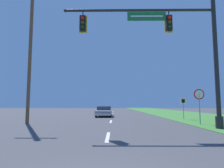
# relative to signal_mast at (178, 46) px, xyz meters

# --- Properties ---
(grass_verge_right) EXTENTS (10.00, 110.00, 0.04)m
(grass_verge_right) POSITION_rel_signal_mast_xyz_m (6.36, 21.19, -4.92)
(grass_verge_right) COLOR #428438
(grass_verge_right) RESTS_ON ground
(road_center_line) EXTENTS (0.16, 34.80, 0.01)m
(road_center_line) POSITION_rel_signal_mast_xyz_m (-4.14, 13.19, -4.93)
(road_center_line) COLOR silver
(road_center_line) RESTS_ON ground
(signal_mast) EXTENTS (9.47, 0.47, 8.06)m
(signal_mast) POSITION_rel_signal_mast_xyz_m (0.00, 0.00, 0.00)
(signal_mast) COLOR #232326
(signal_mast) RESTS_ON grass_verge_right
(car_ahead) EXTENTS (1.93, 4.69, 1.19)m
(car_ahead) POSITION_rel_signal_mast_xyz_m (-5.05, 12.43, -4.33)
(car_ahead) COLOR black
(car_ahead) RESTS_ON ground
(stop_sign) EXTENTS (0.76, 0.07, 2.50)m
(stop_sign) POSITION_rel_signal_mast_xyz_m (2.29, 2.68, -3.08)
(stop_sign) COLOR gray
(stop_sign) RESTS_ON grass_verge_right
(route_sign_post) EXTENTS (0.55, 0.06, 2.03)m
(route_sign_post) POSITION_rel_signal_mast_xyz_m (2.79, 7.51, -3.41)
(route_sign_post) COLOR gray
(route_sign_post) RESTS_ON grass_verge_right
(utility_pole_near) EXTENTS (1.80, 0.26, 10.91)m
(utility_pole_near) POSITION_rel_signal_mast_xyz_m (-10.45, 3.43, 0.68)
(utility_pole_near) COLOR brown
(utility_pole_near) RESTS_ON ground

